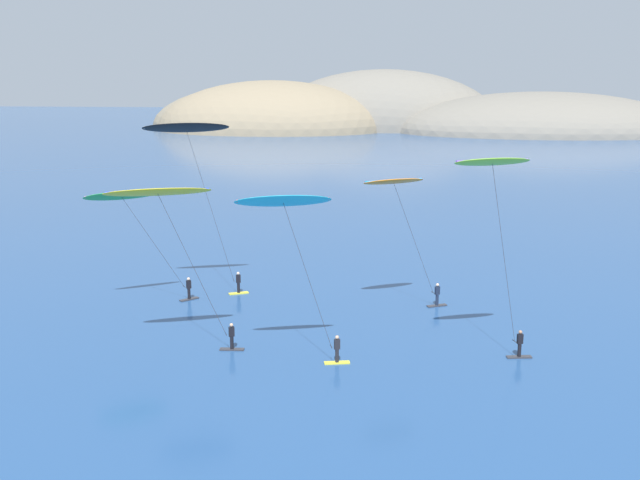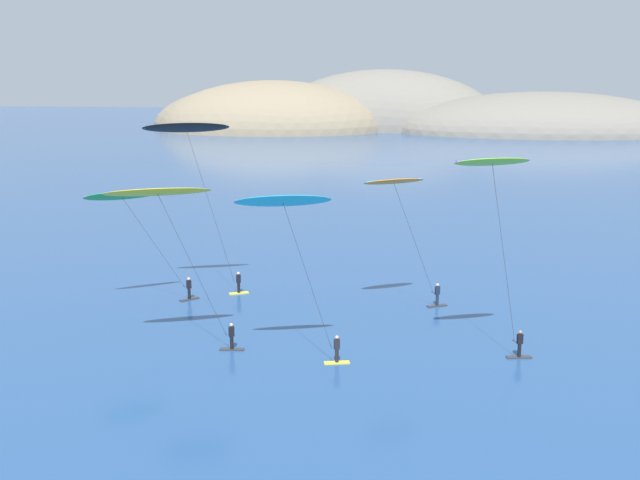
{
  "view_description": "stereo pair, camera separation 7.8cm",
  "coord_description": "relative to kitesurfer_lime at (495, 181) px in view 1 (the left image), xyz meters",
  "views": [
    {
      "loc": [
        -3.86,
        -23.91,
        17.13
      ],
      "look_at": [
        -8.76,
        27.17,
        5.86
      ],
      "focal_mm": 45.0,
      "sensor_mm": 36.0,
      "label": 1
    },
    {
      "loc": [
        -3.78,
        -23.91,
        17.13
      ],
      "look_at": [
        -8.76,
        27.17,
        5.86
      ],
      "focal_mm": 45.0,
      "sensor_mm": 36.0,
      "label": 2
    }
  ],
  "objects": [
    {
      "name": "kitesurfer_green",
      "position": [
        -24.3,
        8.46,
        -3.2
      ],
      "size": [
        7.14,
        4.91,
        8.62
      ],
      "color": "#2D2D33",
      "rests_on": "ground"
    },
    {
      "name": "kitesurfer_orange",
      "position": [
        -5.41,
        9.22,
        -2.24
      ],
      "size": [
        6.37,
        3.81,
        9.64
      ],
      "color": "#2D2D33",
      "rests_on": "ground"
    },
    {
      "name": "kitesurfer_black",
      "position": [
        -20.54,
        11.61,
        1.19
      ],
      "size": [
        7.35,
        3.19,
        13.13
      ],
      "color": "yellow",
      "rests_on": "ground"
    },
    {
      "name": "kitesurfer_yellow",
      "position": [
        -18.94,
        -0.94,
        -1.38
      ],
      "size": [
        7.73,
        3.43,
        10.34
      ],
      "color": "#2D2D33",
      "rests_on": "ground"
    },
    {
      "name": "kitesurfer_cyan",
      "position": [
        -11.55,
        -2.01,
        -1.65
      ],
      "size": [
        6.56,
        2.7,
        10.22
      ],
      "color": "yellow",
      "rests_on": "ground"
    },
    {
      "name": "kitesurfer_lime",
      "position": [
        0.0,
        0.0,
        0.0
      ],
      "size": [
        5.32,
        2.71,
        12.16
      ],
      "color": "#2D2D33",
      "rests_on": "ground"
    },
    {
      "name": "headland_island",
      "position": [
        -14.03,
        172.71,
        -10.7
      ],
      "size": [
        143.53,
        54.02,
        31.75
      ],
      "color": "#7A705B",
      "rests_on": "ground"
    }
  ]
}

